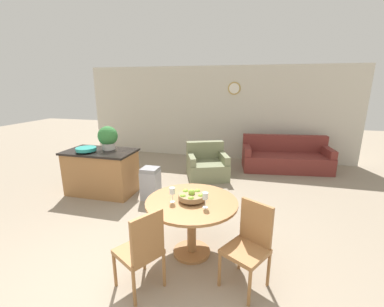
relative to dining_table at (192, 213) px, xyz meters
The scene contains 14 objects.
ground_plane 1.11m from the dining_table, 122.23° to the right, with size 24.00×24.00×0.00m, color gray.
wall_back 4.86m from the dining_table, 96.02° to the left, with size 8.00×0.09×2.70m.
dining_table is the anchor object (origin of this frame).
dining_chair_near_left 0.82m from the dining_table, 115.10° to the right, with size 0.58×0.58×0.96m.
dining_chair_near_right 0.82m from the dining_table, 25.10° to the right, with size 0.58×0.58×0.96m.
fruit_bowl 0.24m from the dining_table, 85.75° to the right, with size 0.34×0.34×0.16m.
wine_glass_left 0.40m from the dining_table, 157.89° to the right, with size 0.07×0.07×0.19m.
wine_glass_right 0.40m from the dining_table, 33.83° to the right, with size 0.07×0.07×0.19m.
kitchen_island 2.72m from the dining_table, 147.12° to the left, with size 1.39×0.79×0.90m.
teal_bowl 2.84m from the dining_table, 151.82° to the left, with size 0.39×0.39×0.09m.
potted_plant 2.76m from the dining_table, 143.14° to the left, with size 0.39×0.39×0.48m.
trash_bin 1.90m from the dining_table, 129.62° to the left, with size 0.33×0.32×0.63m.
couch 4.29m from the dining_table, 69.16° to the left, with size 2.29×1.15×0.87m.
armchair 2.95m from the dining_table, 97.17° to the left, with size 1.17×1.15×0.82m.
Camera 1 is at (1.24, -2.08, 2.19)m, focal length 24.00 mm.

